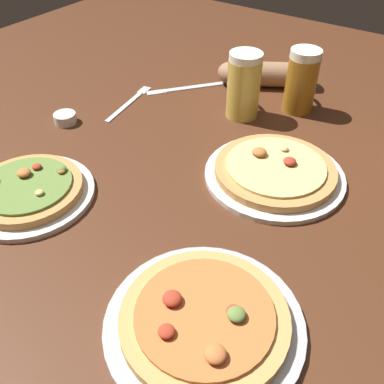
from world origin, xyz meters
TOP-DOWN VIEW (x-y plane):
  - ground_plane at (0.00, 0.00)m, footprint 2.40×2.40m
  - pizza_plate_near at (0.19, -0.24)m, footprint 0.31×0.31m
  - pizza_plate_far at (0.11, 0.17)m, footprint 0.31×0.31m
  - pizza_plate_side at (-0.29, -0.19)m, footprint 0.27×0.27m
  - beer_mug_amber at (-0.09, 0.37)m, footprint 0.12×0.12m
  - beer_mug_pale at (0.02, 0.48)m, footprint 0.10×0.13m
  - ramekin_sauce at (-0.45, 0.07)m, footprint 0.06×0.06m
  - fork_left at (-0.38, 0.24)m, footprint 0.06×0.22m
  - knife_right at (-0.30, 0.41)m, footprint 0.17×0.20m
  - diner_arm at (-0.13, 0.55)m, footprint 0.27×0.19m

SIDE VIEW (x-z plane):
  - ground_plane at x=0.00m, z-range -0.03..0.00m
  - fork_left at x=-0.38m, z-range 0.00..0.01m
  - knife_right at x=-0.30m, z-range 0.00..0.01m
  - ramekin_sauce at x=-0.45m, z-range 0.00..0.03m
  - pizza_plate_side at x=-0.29m, z-range -0.01..0.04m
  - pizza_plate_near at x=0.19m, z-range -0.01..0.04m
  - pizza_plate_far at x=0.11m, z-range -0.01..0.04m
  - diner_arm at x=-0.13m, z-range 0.00..0.07m
  - beer_mug_pale at x=0.02m, z-range 0.00..0.17m
  - beer_mug_amber at x=-0.09m, z-range 0.00..0.17m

